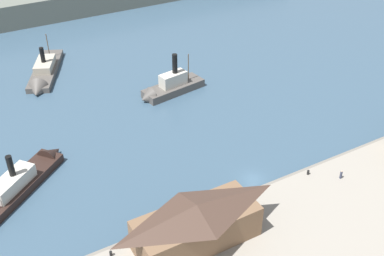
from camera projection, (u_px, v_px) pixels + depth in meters
ground_plane at (253, 179)px, 90.23m from camera, size 320.00×320.00×0.00m
quay_promenade at (335, 255)px, 73.97m from camera, size 110.00×36.00×1.20m
seawall_edge at (264, 188)px, 87.35m from camera, size 110.00×0.80×1.00m
ferry_shed_west_terminal at (197, 223)px, 73.38m from camera, size 20.07×8.32×7.75m
pedestrian_at_waters_edge at (341, 175)px, 88.15m from camera, size 0.43×0.43×1.74m
mooring_post_center_east at (308, 172)px, 89.28m from camera, size 0.44×0.44×0.90m
mooring_post_west at (111, 254)px, 72.80m from camera, size 0.44×0.44×0.90m
ferry_outer_harbor at (24, 179)px, 88.06m from camera, size 23.21×20.23×10.02m
ferry_near_quay at (168, 88)px, 116.71m from camera, size 17.95×7.73×11.46m
ferry_approaching_east at (43, 74)px, 123.90m from camera, size 15.73×25.29×10.00m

